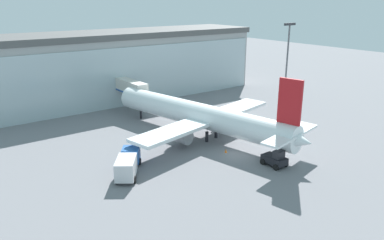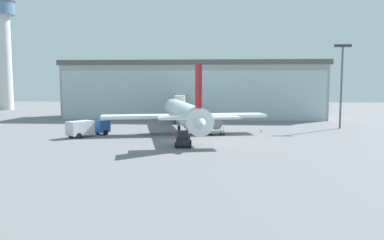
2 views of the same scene
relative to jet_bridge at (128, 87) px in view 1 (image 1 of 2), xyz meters
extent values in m
plane|color=slate|center=(2.30, -28.94, -4.67)|extent=(240.00, 240.00, 0.00)
cube|color=#9E9E9E|center=(2.30, 10.51, 1.87)|extent=(63.94, 15.39, 13.08)
cube|color=#B0C2C8|center=(2.23, 2.98, 1.21)|extent=(62.53, 0.92, 11.77)
cube|color=#535353|center=(2.30, 10.51, 9.01)|extent=(65.22, 15.70, 1.20)
cube|color=beige|center=(0.00, -0.11, 0.19)|extent=(2.51, 11.61, 2.40)
cube|color=#194799|center=(0.00, -0.11, -0.86)|extent=(2.55, 11.61, 0.30)
cylinder|color=#4C4C51|center=(-0.11, 4.22, -2.84)|extent=(0.70, 0.70, 3.66)
cylinder|color=#59595E|center=(31.85, -11.93, 3.11)|extent=(0.36, 0.36, 15.56)
cube|color=#333338|center=(31.85, -11.93, 11.14)|extent=(3.20, 0.40, 0.50)
cylinder|color=white|center=(2.11, -19.73, -1.18)|extent=(10.79, 33.52, 3.78)
cone|color=white|center=(-1.43, -3.37, -1.18)|extent=(4.33, 3.73, 3.78)
cone|color=white|center=(5.66, -36.09, -1.18)|extent=(4.18, 4.63, 3.41)
cube|color=white|center=(2.47, -21.37, -1.56)|extent=(28.35, 10.05, 0.50)
cube|color=white|center=(5.45, -35.12, -0.61)|extent=(11.26, 4.67, 0.30)
cube|color=red|center=(5.34, -34.63, 3.66)|extent=(1.03, 3.20, 5.90)
cylinder|color=gray|center=(-2.86, -22.01, -2.91)|extent=(2.73, 3.57, 2.10)
cylinder|color=gray|center=(7.58, -19.75, -2.91)|extent=(2.73, 3.57, 2.10)
cylinder|color=black|center=(1.57, -22.59, -3.87)|extent=(0.50, 0.50, 1.60)
cylinder|color=black|center=(3.79, -22.11, -3.87)|extent=(0.50, 0.50, 1.60)
cylinder|color=black|center=(-0.80, -6.31, -3.87)|extent=(0.40, 0.40, 1.60)
cube|color=#2659A5|center=(-11.60, -23.21, -3.27)|extent=(3.07, 3.07, 1.90)
cube|color=silver|center=(-14.04, -26.64, -3.12)|extent=(4.11, 4.53, 2.20)
cylinder|color=black|center=(-12.50, -22.58, -4.22)|extent=(0.77, 0.91, 0.90)
cylinder|color=black|center=(-10.70, -23.85, -4.22)|extent=(0.77, 0.91, 0.90)
cylinder|color=black|center=(-15.51, -26.81, -4.22)|extent=(0.77, 0.91, 0.90)
cylinder|color=black|center=(-13.72, -28.09, -4.22)|extent=(0.77, 0.91, 0.90)
cube|color=gray|center=(7.79, -22.71, -4.15)|extent=(3.17, 2.44, 0.16)
cylinder|color=black|center=(8.60, -21.66, -4.45)|extent=(0.45, 0.26, 0.44)
cylinder|color=gray|center=(8.60, -21.66, -3.62)|extent=(0.08, 0.08, 0.90)
cylinder|color=black|center=(9.08, -23.02, -4.45)|extent=(0.45, 0.26, 0.44)
cylinder|color=gray|center=(9.08, -23.02, -3.62)|extent=(0.08, 0.08, 0.90)
cylinder|color=black|center=(6.49, -22.41, -4.45)|extent=(0.45, 0.26, 0.44)
cylinder|color=gray|center=(6.49, -22.41, -3.62)|extent=(0.08, 0.08, 0.90)
cylinder|color=black|center=(6.97, -23.77, -4.45)|extent=(0.45, 0.26, 0.44)
cylinder|color=gray|center=(6.97, -23.77, -3.62)|extent=(0.08, 0.08, 0.90)
cube|color=black|center=(3.27, -34.55, -3.82)|extent=(1.87, 3.24, 0.90)
cube|color=#26262B|center=(3.28, -35.19, -2.87)|extent=(1.42, 1.03, 1.00)
cylinder|color=black|center=(2.34, -33.45, -4.27)|extent=(0.37, 0.81, 0.80)
cylinder|color=black|center=(4.14, -33.41, -4.27)|extent=(0.37, 0.81, 0.80)
cylinder|color=black|center=(2.39, -35.69, -4.27)|extent=(0.37, 0.81, 0.80)
cylinder|color=black|center=(4.19, -35.64, -4.27)|extent=(0.37, 0.81, 0.80)
cone|color=orange|center=(1.08, -27.53, -4.40)|extent=(0.36, 0.36, 0.55)
cone|color=orange|center=(15.92, -18.41, -4.40)|extent=(0.36, 0.36, 0.55)
camera|label=1|loc=(-31.87, -64.16, 16.05)|focal=35.00mm
camera|label=2|loc=(7.31, -85.25, 3.98)|focal=35.00mm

